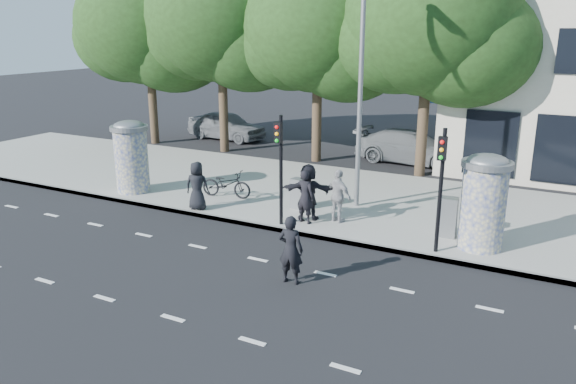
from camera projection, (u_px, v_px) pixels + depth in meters
The scene contains 24 objects.
ground at pixel (229, 279), 13.98m from camera, with size 120.00×120.00×0.00m, color black.
sidewalk at pixel (343, 198), 20.33m from camera, with size 40.00×8.00×0.15m, color gray.
curb at pixel (294, 232), 16.97m from camera, with size 40.00×0.10×0.16m, color slate.
lane_dash_near at pixel (173, 318), 12.11m from camera, with size 32.00×0.12×0.01m, color silver.
lane_dash_far at pixel (258, 259), 15.17m from camera, with size 32.00×0.12×0.01m, color silver.
ad_column_left at pixel (131, 155), 20.57m from camera, with size 1.36×1.36×2.65m.
ad_column_right at pixel (484, 200), 15.22m from camera, with size 1.36×1.36×2.65m.
traffic_pole_near at pixel (280, 159), 16.83m from camera, with size 0.22×0.31×3.40m.
traffic_pole_far at pixel (441, 178), 14.70m from camera, with size 0.22×0.31×3.40m.
street_lamp at pixel (361, 68), 17.90m from camera, with size 0.25×0.93×8.00m.
tree_far_left at pixel (147, 24), 28.63m from camera, with size 7.20×7.20×9.26m.
tree_mid_left at pixel (220, 17), 26.54m from camera, with size 7.20×7.20×9.57m.
tree_near_left at pixel (318, 26), 24.61m from camera, with size 6.80×6.80×8.97m.
tree_center at pixel (430, 20), 21.97m from camera, with size 7.00×7.00×9.30m.
ped_a at pixel (197, 186), 18.65m from camera, with size 0.80×0.52×1.63m, color black.
ped_b at pixel (305, 197), 17.36m from camera, with size 0.62×0.41×1.70m, color black.
ped_e at pixel (338, 196), 17.42m from camera, with size 0.99×0.56×1.69m, color #9E9EA0.
ped_f at pixel (308, 192), 17.64m from camera, with size 1.68×0.60×1.81m, color black.
man_road at pixel (291, 250), 13.58m from camera, with size 0.63×0.41×1.73m, color black.
bicycle at pixel (226, 184), 20.07m from camera, with size 1.86×0.65×0.98m, color black.
cabinet_left at pixel (299, 194), 18.82m from camera, with size 0.49×0.36×1.03m, color slate.
cabinet_right at pixel (447, 217), 16.30m from camera, with size 0.56×0.41×1.17m, color slate.
car_left at pixel (226, 125), 31.17m from camera, with size 4.57×1.84×1.56m, color slate.
car_right at pixel (411, 147), 25.76m from camera, with size 5.12×2.08×1.48m, color slate.
Camera 1 is at (7.23, -10.65, 6.05)m, focal length 35.00 mm.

